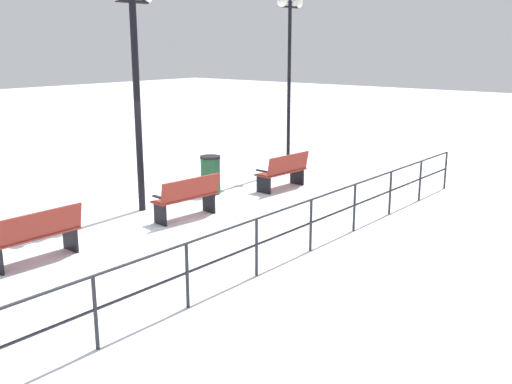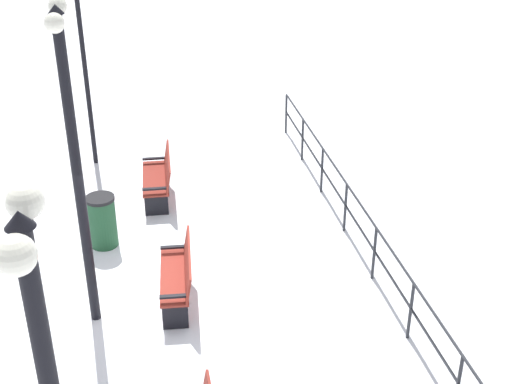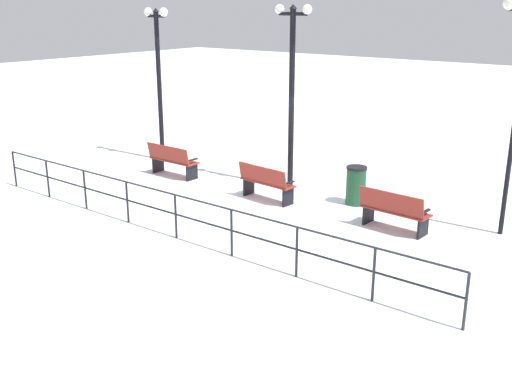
{
  "view_description": "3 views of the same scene",
  "coord_description": "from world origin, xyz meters",
  "px_view_note": "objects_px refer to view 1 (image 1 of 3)",
  "views": [
    {
      "loc": [
        -9.13,
        8.61,
        3.72
      ],
      "look_at": [
        -1.77,
        -0.33,
        0.81
      ],
      "focal_mm": 41.34,
      "sensor_mm": 36.0,
      "label": 1
    },
    {
      "loc": [
        0.5,
        9.32,
        6.94
      ],
      "look_at": [
        -1.71,
        -1.77,
        0.89
      ],
      "focal_mm": 49.95,
      "sensor_mm": 36.0,
      "label": 2
    },
    {
      "loc": [
        -11.85,
        -8.8,
        4.87
      ],
      "look_at": [
        -1.47,
        -0.72,
        0.71
      ],
      "focal_mm": 42.03,
      "sensor_mm": 36.0,
      "label": 3
    }
  ],
  "objects_px": {
    "lamppost_near": "(290,47)",
    "lamppost_middle": "(136,77)",
    "bench_third": "(36,235)",
    "trash_bin": "(211,175)",
    "bench_second": "(187,197)",
    "bench_nearest": "(283,171)"
  },
  "relations": [
    {
      "from": "lamppost_middle",
      "to": "bench_nearest",
      "type": "bearing_deg",
      "value": -109.37
    },
    {
      "from": "bench_nearest",
      "to": "lamppost_near",
      "type": "distance_m",
      "value": 3.95
    },
    {
      "from": "bench_second",
      "to": "bench_third",
      "type": "relative_size",
      "value": 0.98
    },
    {
      "from": "bench_second",
      "to": "lamppost_middle",
      "type": "bearing_deg",
      "value": 12.22
    },
    {
      "from": "bench_nearest",
      "to": "bench_second",
      "type": "bearing_deg",
      "value": 93.89
    },
    {
      "from": "lamppost_near",
      "to": "lamppost_middle",
      "type": "xyz_separation_m",
      "value": [
        -0.0,
        5.66,
        -0.62
      ]
    },
    {
      "from": "bench_third",
      "to": "trash_bin",
      "type": "distance_m",
      "value": 5.57
    },
    {
      "from": "bench_second",
      "to": "trash_bin",
      "type": "height_order",
      "value": "trash_bin"
    },
    {
      "from": "bench_second",
      "to": "lamppost_middle",
      "type": "relative_size",
      "value": 0.33
    },
    {
      "from": "trash_bin",
      "to": "lamppost_middle",
      "type": "bearing_deg",
      "value": 85.67
    },
    {
      "from": "lamppost_middle",
      "to": "bench_second",
      "type": "bearing_deg",
      "value": -172.92
    },
    {
      "from": "lamppost_near",
      "to": "lamppost_middle",
      "type": "bearing_deg",
      "value": 90.0
    },
    {
      "from": "trash_bin",
      "to": "bench_second",
      "type": "bearing_deg",
      "value": 120.97
    },
    {
      "from": "bench_third",
      "to": "trash_bin",
      "type": "relative_size",
      "value": 1.66
    },
    {
      "from": "bench_third",
      "to": "lamppost_near",
      "type": "bearing_deg",
      "value": -81.55
    },
    {
      "from": "bench_nearest",
      "to": "lamppost_middle",
      "type": "bearing_deg",
      "value": 73.97
    },
    {
      "from": "bench_nearest",
      "to": "bench_third",
      "type": "bearing_deg",
      "value": 92.6
    },
    {
      "from": "bench_nearest",
      "to": "lamppost_near",
      "type": "height_order",
      "value": "lamppost_near"
    },
    {
      "from": "bench_second",
      "to": "bench_third",
      "type": "distance_m",
      "value": 3.52
    },
    {
      "from": "bench_nearest",
      "to": "bench_third",
      "type": "relative_size",
      "value": 0.98
    },
    {
      "from": "lamppost_near",
      "to": "trash_bin",
      "type": "bearing_deg",
      "value": 92.59
    },
    {
      "from": "trash_bin",
      "to": "bench_nearest",
      "type": "bearing_deg",
      "value": -125.87
    }
  ]
}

